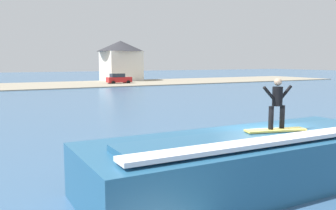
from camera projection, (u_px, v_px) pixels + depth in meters
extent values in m
plane|color=#3A5E83|center=(262.00, 175.00, 12.65)|extent=(260.00, 260.00, 0.00)
cube|color=#24597F|center=(249.00, 161.00, 11.52)|extent=(10.83, 3.82, 1.61)
cube|color=#24597F|center=(260.00, 137.00, 10.99)|extent=(9.21, 1.72, 0.18)
cube|color=white|center=(279.00, 140.00, 10.32)|extent=(9.75, 0.69, 0.12)
cube|color=#EAD159|center=(275.00, 130.00, 11.31)|extent=(2.02, 0.91, 0.06)
cube|color=black|center=(275.00, 129.00, 11.31)|extent=(1.77, 0.49, 0.01)
cylinder|color=black|center=(271.00, 118.00, 11.22)|extent=(0.16, 0.16, 0.73)
cylinder|color=black|center=(282.00, 117.00, 11.44)|extent=(0.16, 0.16, 0.73)
cylinder|color=black|center=(277.00, 96.00, 11.25)|extent=(0.32, 0.32, 0.60)
sphere|color=tan|center=(278.00, 82.00, 11.19)|extent=(0.24, 0.24, 0.24)
cylinder|color=black|center=(269.00, 93.00, 11.06)|extent=(0.47, 0.10, 0.45)
cylinder|color=black|center=(286.00, 92.00, 11.40)|extent=(0.47, 0.10, 0.45)
cube|color=gray|center=(37.00, 86.00, 57.86)|extent=(120.00, 17.09, 0.14)
cube|color=red|center=(119.00, 80.00, 62.81)|extent=(4.26, 1.72, 0.90)
cube|color=#262D38|center=(117.00, 75.00, 62.56)|extent=(2.34, 1.54, 0.64)
cylinder|color=black|center=(125.00, 82.00, 64.30)|extent=(0.64, 0.22, 0.64)
cylinder|color=black|center=(128.00, 82.00, 62.72)|extent=(0.64, 0.22, 0.64)
cylinder|color=black|center=(110.00, 82.00, 63.00)|extent=(0.64, 0.22, 0.64)
cylinder|color=black|center=(113.00, 83.00, 61.42)|extent=(0.64, 0.22, 0.64)
cube|color=silver|center=(121.00, 66.00, 72.11)|extent=(6.63, 7.68, 5.92)
cone|color=#2D2D33|center=(120.00, 46.00, 71.62)|extent=(9.52, 9.52, 2.11)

